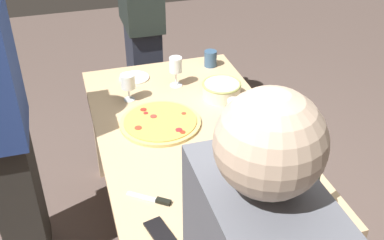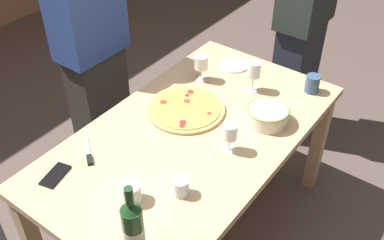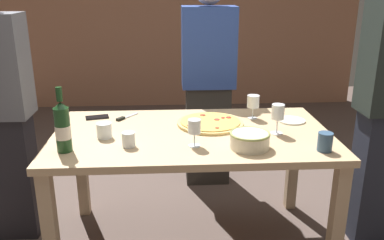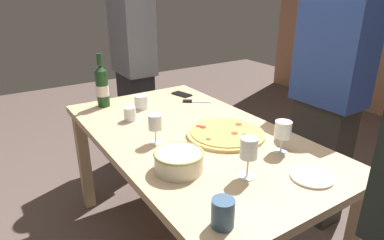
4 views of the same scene
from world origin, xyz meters
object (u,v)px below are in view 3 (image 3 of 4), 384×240
(pizza, at_px, (210,123))
(wine_glass_by_bottle, at_px, (253,103))
(wine_glass_near_pizza, at_px, (194,128))
(pizza_knife, at_px, (125,118))
(dining_table, at_px, (192,147))
(cup_ceramic, at_px, (104,130))
(side_plate, at_px, (291,120))
(cup_spare, at_px, (325,142))
(wine_bottle, at_px, (63,127))
(wine_glass_far_left, at_px, (278,113))
(person_guest_left, at_px, (208,83))
(serving_bowl, at_px, (250,139))
(cup_amber, at_px, (129,140))
(cell_phone, at_px, (97,117))

(pizza, xyz_separation_m, wine_glass_by_bottle, (0.28, 0.11, 0.09))
(wine_glass_near_pizza, xyz_separation_m, pizza_knife, (-0.41, 0.49, -0.10))
(dining_table, xyz_separation_m, cup_ceramic, (-0.49, -0.06, 0.14))
(pizza, relative_size, side_plate, 2.36)
(wine_glass_near_pizza, bearing_deg, cup_spare, -8.77)
(cup_spare, bearing_deg, wine_bottle, 176.79)
(wine_glass_far_left, bearing_deg, dining_table, 174.15)
(wine_glass_near_pizza, height_order, person_guest_left, person_guest_left)
(cup_spare, distance_m, side_plate, 0.48)
(wine_glass_far_left, relative_size, cup_ceramic, 2.04)
(dining_table, height_order, wine_bottle, wine_bottle)
(dining_table, distance_m, pizza, 0.20)
(serving_bowl, bearing_deg, dining_table, 138.65)
(cup_ceramic, distance_m, pizza_knife, 0.35)
(wine_glass_near_pizza, distance_m, wine_glass_far_left, 0.52)
(pizza, height_order, wine_bottle, wine_bottle)
(dining_table, bearing_deg, serving_bowl, -41.35)
(wine_glass_far_left, height_order, side_plate, wine_glass_far_left)
(wine_glass_far_left, xyz_separation_m, person_guest_left, (-0.31, 0.92, -0.04))
(cup_spare, height_order, side_plate, cup_spare)
(cup_amber, bearing_deg, cup_ceramic, 136.18)
(serving_bowl, bearing_deg, side_plate, 50.07)
(cup_amber, relative_size, pizza_knife, 0.48)
(wine_glass_far_left, bearing_deg, pizza_knife, 159.91)
(side_plate, bearing_deg, serving_bowl, -129.93)
(pizza_knife, bearing_deg, pizza, -15.68)
(pizza_knife, bearing_deg, wine_glass_far_left, -20.09)
(cup_spare, bearing_deg, side_plate, 93.57)
(dining_table, xyz_separation_m, serving_bowl, (0.29, -0.25, 0.14))
(cup_spare, relative_size, person_guest_left, 0.06)
(wine_bottle, bearing_deg, cup_amber, 7.32)
(wine_bottle, height_order, cup_amber, wine_bottle)
(wine_bottle, xyz_separation_m, wine_glass_far_left, (1.15, 0.19, -0.01))
(wine_glass_by_bottle, xyz_separation_m, side_plate, (0.23, -0.07, -0.10))
(serving_bowl, xyz_separation_m, cup_ceramic, (-0.78, 0.19, -0.00))
(serving_bowl, distance_m, cup_amber, 0.64)
(cup_amber, distance_m, side_plate, 1.05)
(serving_bowl, relative_size, wine_glass_near_pizza, 1.43)
(wine_glass_far_left, bearing_deg, cup_amber, -169.78)
(cell_phone, bearing_deg, pizza, -117.49)
(dining_table, xyz_separation_m, pizza, (0.12, 0.13, 0.10))
(wine_bottle, distance_m, cup_ceramic, 0.27)
(serving_bowl, bearing_deg, wine_glass_by_bottle, 76.72)
(pizza, bearing_deg, cup_amber, -144.78)
(wine_glass_near_pizza, bearing_deg, person_guest_left, 80.50)
(wine_glass_far_left, bearing_deg, side_plate, 54.83)
(cup_ceramic, relative_size, pizza_knife, 0.52)
(cell_phone, bearing_deg, wine_glass_by_bottle, -107.79)
(wine_glass_far_left, relative_size, cup_spare, 1.77)
(wine_glass_near_pizza, distance_m, person_guest_left, 1.10)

